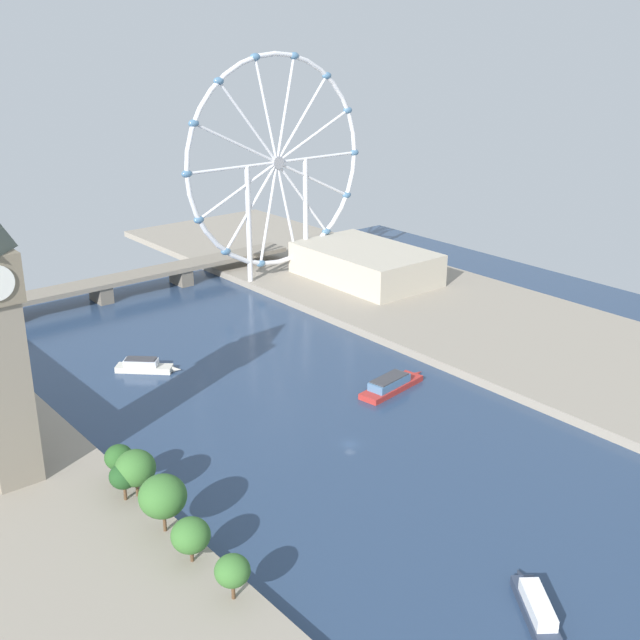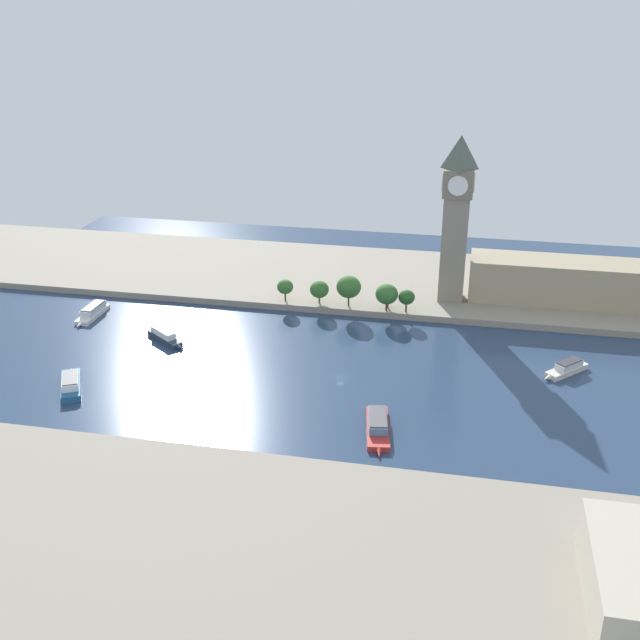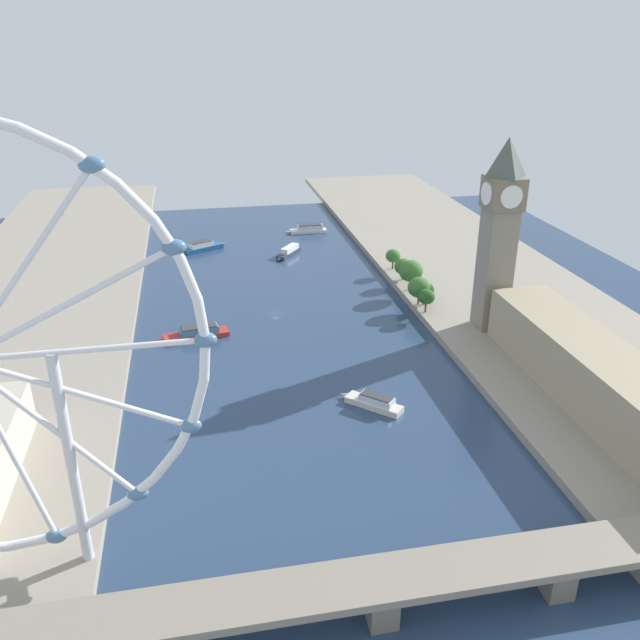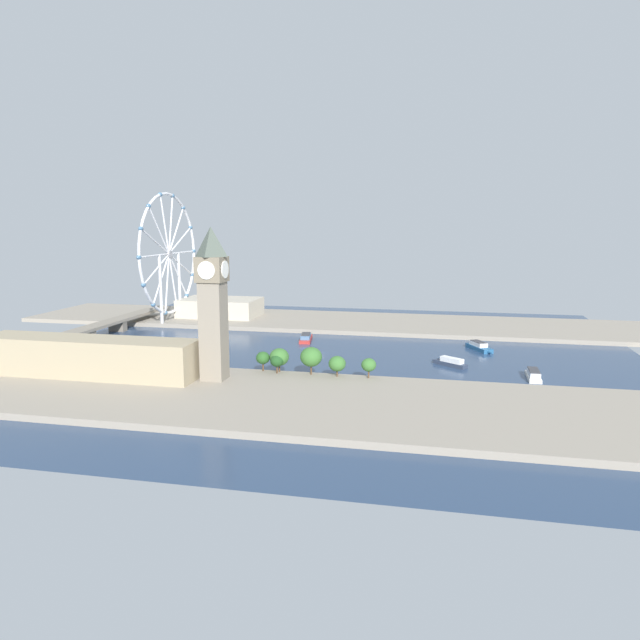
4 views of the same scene
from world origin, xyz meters
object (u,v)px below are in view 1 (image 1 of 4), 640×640
tour_boat_4 (391,384)px  riverside_hall (365,264)px  ferris_wheel (277,164)px  tour_boat_0 (144,366)px  river_bridge (100,286)px  tour_boat_1 (536,607)px

tour_boat_4 → riverside_hall: bearing=43.2°
ferris_wheel → riverside_hall: 59.69m
riverside_hall → tour_boat_0: size_ratio=3.32×
river_bridge → tour_boat_0: size_ratio=10.06×
ferris_wheel → tour_boat_4: ferris_wheel is taller
ferris_wheel → tour_boat_4: (-42.89, -119.48, -52.19)m
tour_boat_1 → tour_boat_4: size_ratio=0.69×
ferris_wheel → riverside_hall: size_ratio=1.57×
ferris_wheel → tour_boat_4: bearing=-109.7°
river_bridge → tour_boat_0: river_bridge is taller
river_bridge → tour_boat_1: size_ratio=9.13×
river_bridge → tour_boat_1: river_bridge is taller
river_bridge → tour_boat_0: (-20.97, -79.12, -5.18)m
tour_boat_0 → tour_boat_4: size_ratio=0.62×
ferris_wheel → river_bridge: 93.65m
riverside_hall → tour_boat_1: bearing=-123.3°
tour_boat_4 → river_bridge: bearing=94.5°
riverside_hall → tour_boat_4: 112.98m
tour_boat_4 → ferris_wheel: bearing=61.4°
riverside_hall → tour_boat_4: size_ratio=2.07×
tour_boat_1 → tour_boat_4: 108.64m
river_bridge → tour_boat_4: (34.30, -143.92, -5.11)m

